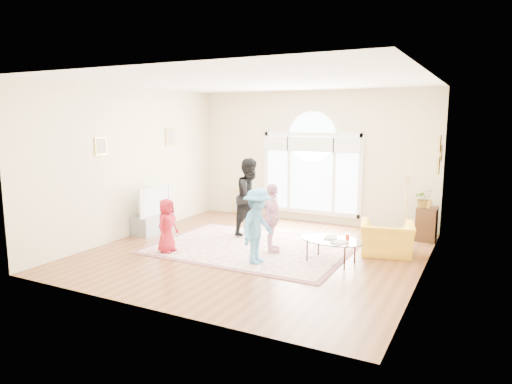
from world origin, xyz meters
The scene contains 17 objects.
ground centered at (0.00, 0.00, 0.00)m, with size 6.00×6.00×0.00m, color brown.
room_shell centered at (0.01, 2.83, 1.57)m, with size 6.00×6.00×6.00m.
area_rug centered at (-0.21, 0.24, 0.01)m, with size 3.60×2.60×0.02m, color beige.
rug_border centered at (-0.21, 0.24, 0.01)m, with size 3.80×2.80×0.01m, color brown.
tv_console centered at (-2.75, 0.30, 0.21)m, with size 0.45×1.00×0.42m, color gray.
television centered at (-2.74, 0.30, 0.73)m, with size 0.17×1.09×0.63m.
coffee_table centered at (1.47, 0.05, 0.40)m, with size 1.25×0.91×0.54m.
armchair centered at (2.26, 0.97, 0.31)m, with size 0.95×0.83×0.62m, color yellow.
side_cabinet centered at (2.78, 2.45, 0.35)m, with size 0.40×0.50×0.70m, color black.
floor_lamp centered at (2.54, 1.19, 1.28)m, with size 0.30×0.30×1.51m.
plant_pedestal centered at (2.70, 2.36, 0.35)m, with size 0.20×0.20×0.70m, color white.
potted_plant centered at (2.70, 2.36, 0.90)m, with size 0.35×0.30×0.39m, color #33722D.
leaning_picture centered at (-1.79, 2.90, 0.00)m, with size 0.80×0.05×0.62m, color tan.
child_red centered at (-1.49, -0.80, 0.53)m, with size 0.50×0.33×1.03m, color #A31826.
child_black centered at (-0.70, 1.10, 0.86)m, with size 0.81×0.63×1.67m, color black.
child_pink centered at (0.29, 0.11, 0.68)m, with size 0.77×0.32×1.32m, color #F5ACC5.
child_blue centered at (0.35, -0.62, 0.69)m, with size 0.86×0.50×1.33m, color #4C90C4.
Camera 1 is at (3.87, -7.51, 2.54)m, focal length 32.00 mm.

